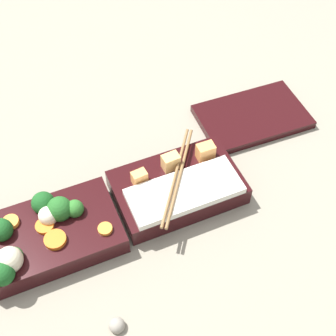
{
  "coord_description": "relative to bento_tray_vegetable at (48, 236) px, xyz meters",
  "views": [
    {
      "loc": [
        -0.1,
        -0.41,
        0.65
      ],
      "look_at": [
        0.09,
        0.04,
        0.04
      ],
      "focal_mm": 50.0,
      "sensor_mm": 36.0,
      "label": 1
    }
  ],
  "objects": [
    {
      "name": "ground_plane",
      "position": [
        0.12,
        0.0,
        -0.03
      ],
      "size": [
        3.0,
        3.0,
        0.0
      ],
      "primitive_type": "plane",
      "color": "gray"
    },
    {
      "name": "bento_tray_rice",
      "position": [
        0.22,
        0.01,
        -0.0
      ],
      "size": [
        0.21,
        0.17,
        0.07
      ],
      "color": "black",
      "rests_on": "ground_plane"
    },
    {
      "name": "bento_tray_vegetable",
      "position": [
        0.0,
        0.0,
        0.0
      ],
      "size": [
        0.21,
        0.13,
        0.07
      ],
      "color": "black",
      "rests_on": "ground_plane"
    },
    {
      "name": "pebble_2",
      "position": [
        0.05,
        -0.16,
        -0.02
      ],
      "size": [
        0.02,
        0.02,
        0.02
      ],
      "primitive_type": "sphere",
      "color": "gray",
      "rests_on": "ground_plane"
    },
    {
      "name": "bento_lid",
      "position": [
        0.42,
        0.11,
        -0.02
      ],
      "size": [
        0.21,
        0.13,
        0.02
      ],
      "primitive_type": "cube",
      "rotation": [
        0.0,
        0.0,
        -0.03
      ],
      "color": "black",
      "rests_on": "ground_plane"
    }
  ]
}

